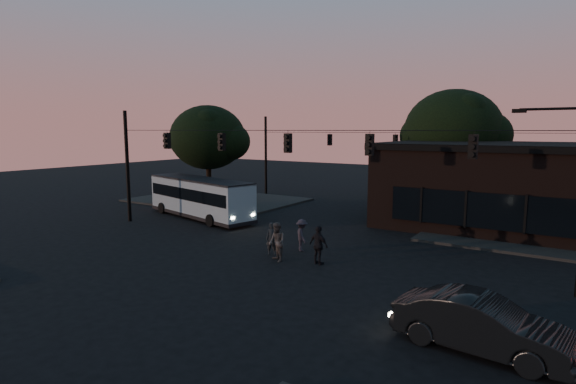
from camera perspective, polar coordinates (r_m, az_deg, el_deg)
The scene contains 14 objects.
ground at distance 20.97m, azimuth -6.06°, elevation -9.42°, with size 120.00×120.00×0.00m, color black.
sidewalk_far_right at distance 30.13m, azimuth 31.12°, elevation -5.04°, with size 14.00×10.00×0.15m, color black.
sidewalk_far_left at distance 40.24m, azimuth -8.97°, elevation -0.98°, with size 14.00×10.00×0.15m, color black.
building at distance 31.87m, azimuth 26.21°, elevation 0.75°, with size 15.40×10.41×5.40m.
tree_behind at distance 38.48m, azimuth 20.19°, elevation 7.37°, with size 7.60×7.60×9.43m.
tree_left at distance 39.04m, azimuth -10.14°, elevation 6.82°, with size 6.40×6.40×8.30m.
signal_rig_near at distance 23.32m, azimuth -0.00°, elevation 3.53°, with size 26.24×0.30×7.50m.
signal_rig_far at distance 37.74m, azimuth 13.42°, elevation 4.62°, with size 26.24×0.30×7.50m.
bus at distance 32.40m, azimuth -11.15°, elevation -0.48°, with size 10.30×4.60×2.82m.
car at distance 14.28m, azimuth 23.33°, elevation -15.15°, with size 1.68×4.82×1.59m, color black.
pedestrian_a at distance 22.61m, azimuth -2.06°, elevation -5.94°, with size 0.60×0.39×1.64m, color black.
pedestrian_b at distance 21.47m, azimuth -1.42°, elevation -6.37°, with size 0.91×0.71×1.88m, color #3F3B3A.
pedestrian_c at distance 21.01m, azimuth 3.92°, elevation -6.75°, with size 1.08×0.45×1.84m, color black.
pedestrian_d at distance 23.28m, azimuth 1.77°, elevation -5.50°, with size 1.08×0.62×1.67m, color #262129.
Camera 1 is at (12.69, -15.49, 6.23)m, focal length 28.00 mm.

